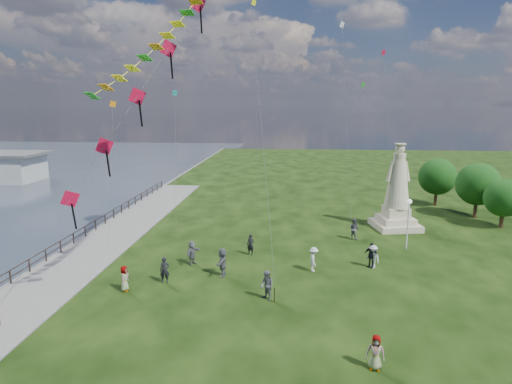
# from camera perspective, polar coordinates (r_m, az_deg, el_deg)

# --- Properties ---
(waterfront) EXTENTS (200.00, 200.00, 1.51)m
(waterfront) POSITION_cam_1_polar(r_m,az_deg,el_deg) (35.30, -23.81, -8.16)
(waterfront) COLOR #2D3844
(waterfront) RESTS_ON ground
(statue) EXTENTS (4.49, 4.49, 7.85)m
(statue) POSITION_cam_1_polar(r_m,az_deg,el_deg) (41.23, 18.28, -0.61)
(statue) COLOR beige
(statue) RESTS_ON ground
(lamppost) EXTENTS (0.37, 0.37, 4.05)m
(lamppost) POSITION_cam_1_polar(r_m,az_deg,el_deg) (35.55, 19.69, -2.68)
(lamppost) COLOR silver
(lamppost) RESTS_ON ground
(tree_row) EXTENTS (7.04, 12.47, 5.57)m
(tree_row) POSITION_cam_1_polar(r_m,az_deg,el_deg) (48.89, 26.32, 0.97)
(tree_row) COLOR #382314
(tree_row) RESTS_ON ground
(person_0) EXTENTS (0.70, 0.54, 1.71)m
(person_0) POSITION_cam_1_polar(r_m,az_deg,el_deg) (28.43, -12.08, -10.17)
(person_0) COLOR black
(person_0) RESTS_ON ground
(person_1) EXTENTS (0.98, 1.01, 1.79)m
(person_1) POSITION_cam_1_polar(r_m,az_deg,el_deg) (25.55, 1.46, -12.37)
(person_1) COLOR #595960
(person_1) RESTS_ON ground
(person_2) EXTENTS (0.68, 1.16, 1.72)m
(person_2) POSITION_cam_1_polar(r_m,az_deg,el_deg) (29.90, 7.69, -8.89)
(person_2) COLOR silver
(person_2) RESTS_ON ground
(person_4) EXTENTS (0.85, 0.62, 1.58)m
(person_4) POSITION_cam_1_polar(r_m,az_deg,el_deg) (20.33, 15.65, -19.90)
(person_4) COLOR #595960
(person_4) RESTS_ON ground
(person_5) EXTENTS (1.23, 1.76, 1.75)m
(person_5) POSITION_cam_1_polar(r_m,az_deg,el_deg) (31.18, -8.50, -8.02)
(person_5) COLOR #595960
(person_5) RESTS_ON ground
(person_6) EXTENTS (0.68, 0.55, 1.61)m
(person_6) POSITION_cam_1_polar(r_m,az_deg,el_deg) (32.76, -0.73, -7.03)
(person_6) COLOR black
(person_6) RESTS_ON ground
(person_7) EXTENTS (1.02, 0.98, 1.80)m
(person_7) POSITION_cam_1_polar(r_m,az_deg,el_deg) (37.36, 12.95, -4.81)
(person_7) COLOR #595960
(person_7) RESTS_ON ground
(person_8) EXTENTS (1.11, 1.20, 1.68)m
(person_8) POSITION_cam_1_polar(r_m,az_deg,el_deg) (31.32, 15.33, -8.29)
(person_8) COLOR silver
(person_8) RESTS_ON ground
(person_9) EXTENTS (1.15, 1.07, 1.79)m
(person_9) POSITION_cam_1_polar(r_m,az_deg,el_deg) (31.39, 15.09, -8.12)
(person_9) COLOR black
(person_9) RESTS_ON ground
(person_10) EXTENTS (0.50, 0.80, 1.60)m
(person_10) POSITION_cam_1_polar(r_m,az_deg,el_deg) (27.94, -17.14, -10.96)
(person_10) COLOR #595960
(person_10) RESTS_ON ground
(person_11) EXTENTS (0.77, 1.79, 1.93)m
(person_11) POSITION_cam_1_polar(r_m,az_deg,el_deg) (28.95, -4.50, -9.30)
(person_11) COLOR #595960
(person_11) RESTS_ON ground
(red_kite_train) EXTENTS (11.15, 9.35, 20.38)m
(red_kite_train) POSITION_cam_1_polar(r_m,az_deg,el_deg) (25.98, -13.94, 14.31)
(red_kite_train) COLOR black
(red_kite_train) RESTS_ON ground
(small_kites) EXTENTS (25.68, 19.20, 21.72)m
(small_kites) POSITION_cam_1_polar(r_m,az_deg,el_deg) (42.60, 3.32, 13.42)
(small_kites) COLOR teal
(small_kites) RESTS_ON ground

